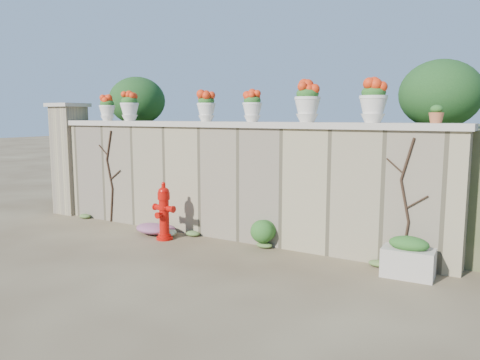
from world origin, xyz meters
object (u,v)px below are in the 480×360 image
Objects in this scene: fire_hydrant at (164,211)px; terracotta_pot at (436,115)px; planter_box at (408,258)px; urn_pot_0 at (107,108)px.

terracotta_pot is (4.33, 0.75, 1.69)m from fire_hydrant.
fire_hydrant reaches higher than planter_box.
planter_box is 2.90× the size of terracotta_pot.
terracotta_pot is at bearing -0.00° from urn_pot_0.
planter_box is at bearing 4.89° from fire_hydrant.
urn_pot_0 is 6.46m from terracotta_pot.
terracotta_pot is (0.18, 0.53, 1.95)m from planter_box.
planter_box is 2.03m from terracotta_pot.
fire_hydrant is 1.46× the size of planter_box.
urn_pot_0 is (-6.28, 0.53, 2.09)m from planter_box.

